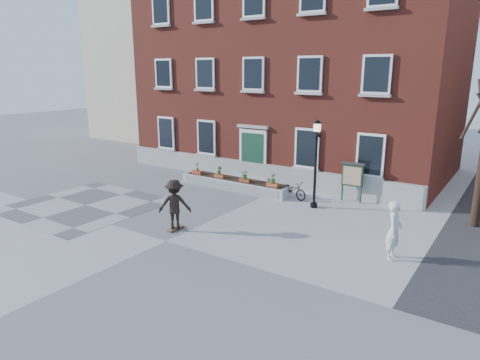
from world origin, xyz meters
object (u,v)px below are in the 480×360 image
Objects in this scene: bystander at (394,230)px; notice_board at (352,175)px; bicycle at (292,190)px; skateboarder at (175,204)px; lamp_post at (316,152)px.

notice_board is (-3.33, 5.31, 0.29)m from bystander.
bicycle is 0.82× the size of skateboarder.
bicycle is 0.88× the size of notice_board.
bicycle is 0.84× the size of bystander.
lamp_post is 6.62m from skateboarder.
lamp_post is 1.97× the size of skateboarder.
bystander is at bearing 15.06° from skateboarder.
notice_board is (2.53, 1.09, 0.83)m from bicycle.
bystander is 6.27m from notice_board.
bystander is 7.90m from skateboarder.
bystander is (5.86, -4.21, 0.55)m from bicycle.
notice_board is (1.07, 1.77, -1.28)m from lamp_post.
bystander is 1.04× the size of notice_board.
lamp_post reaches higher than skateboarder.
skateboarder is at bearing -119.97° from lamp_post.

